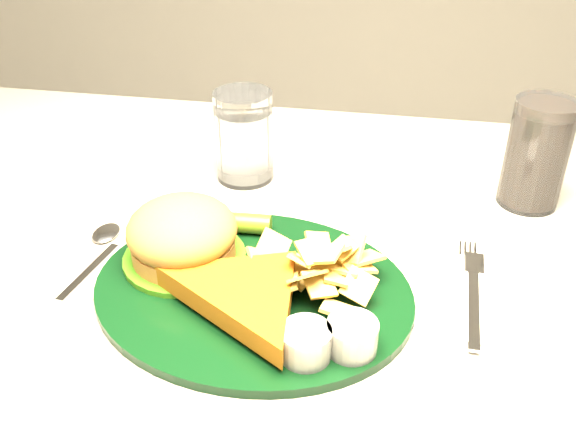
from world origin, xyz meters
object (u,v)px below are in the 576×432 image
dinner_plate (252,265)px  cola_glass (537,154)px  fork_napkin (473,304)px  water_glass (244,136)px

dinner_plate → cola_glass: 0.39m
dinner_plate → cola_glass: bearing=46.2°
cola_glass → fork_napkin: size_ratio=0.88×
water_glass → dinner_plate: bearing=-74.9°
water_glass → cola_glass: 0.37m
dinner_plate → water_glass: bearing=112.6°
cola_glass → dinner_plate: bearing=-141.3°
dinner_plate → water_glass: (-0.07, 0.24, 0.02)m
water_glass → fork_napkin: 0.37m
dinner_plate → water_glass: size_ratio=2.74×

